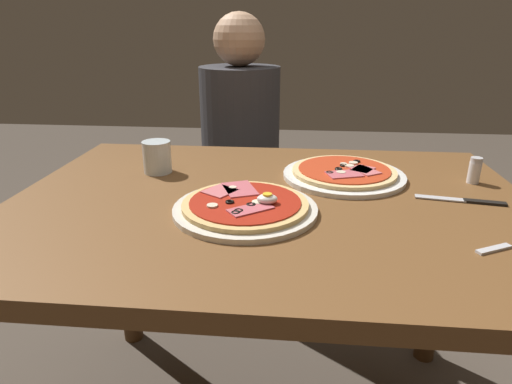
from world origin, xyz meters
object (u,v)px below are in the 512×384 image
(dining_table, at_px, (270,241))
(pizza_foreground, at_px, (245,206))
(pizza_across_left, at_px, (344,173))
(salt_shaker, at_px, (475,170))
(water_glass_near, at_px, (157,159))
(diner_person, at_px, (241,169))
(fork, at_px, (505,246))
(knife, at_px, (466,201))

(dining_table, bearing_deg, pizza_foreground, -119.29)
(pizza_across_left, relative_size, salt_shaker, 4.76)
(pizza_foreground, distance_m, water_glass_near, 0.37)
(pizza_across_left, height_order, diner_person, diner_person)
(fork, bearing_deg, knife, 88.35)
(salt_shaker, bearing_deg, fork, -100.73)
(water_glass_near, height_order, salt_shaker, water_glass_near)
(knife, bearing_deg, water_glass_near, 169.46)
(dining_table, bearing_deg, water_glass_near, 153.18)
(water_glass_near, distance_m, fork, 0.84)
(pizza_across_left, height_order, knife, pizza_across_left)
(fork, bearing_deg, pizza_foreground, 166.66)
(fork, distance_m, knife, 0.22)
(dining_table, relative_size, diner_person, 1.02)
(fork, height_order, knife, knife)
(knife, bearing_deg, diner_person, 128.41)
(water_glass_near, relative_size, diner_person, 0.07)
(pizza_foreground, relative_size, fork, 2.12)
(pizza_foreground, distance_m, fork, 0.50)
(pizza_foreground, relative_size, knife, 1.60)
(salt_shaker, bearing_deg, pizza_across_left, 178.45)
(pizza_foreground, height_order, salt_shaker, salt_shaker)
(diner_person, bearing_deg, dining_table, 102.28)
(dining_table, distance_m, diner_person, 0.83)
(pizza_across_left, relative_size, water_glass_near, 3.68)
(pizza_foreground, height_order, fork, pizza_foreground)
(dining_table, relative_size, water_glass_near, 13.97)
(knife, relative_size, salt_shaker, 2.92)
(pizza_across_left, distance_m, knife, 0.30)
(fork, bearing_deg, dining_table, 155.48)
(pizza_across_left, bearing_deg, water_glass_near, -179.75)
(water_glass_near, bearing_deg, dining_table, -26.82)
(pizza_across_left, distance_m, fork, 0.45)
(diner_person, bearing_deg, fork, 121.53)
(salt_shaker, bearing_deg, dining_table, -163.18)
(pizza_foreground, bearing_deg, pizza_across_left, 46.85)
(fork, bearing_deg, salt_shaker, 79.27)
(knife, bearing_deg, pizza_foreground, -168.22)
(pizza_foreground, xyz_separation_m, diner_person, (-0.13, 0.89, -0.21))
(dining_table, relative_size, pizza_foreground, 3.88)
(dining_table, height_order, salt_shaker, salt_shaker)
(pizza_foreground, bearing_deg, fork, -13.34)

